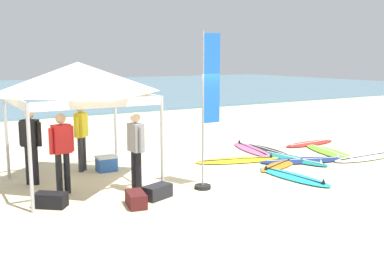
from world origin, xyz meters
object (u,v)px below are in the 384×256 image
surfboard_orange (279,165)px  cooler_box (107,164)px  surfboard_cyan (293,177)px  surfboard_teal (293,159)px  surfboard_red (310,143)px  person_yellow (81,132)px  surfboard_lime (330,152)px  gear_bag_on_sand (136,199)px  person_red (62,148)px  person_black (31,142)px  gear_bag_by_pole (51,200)px  gear_bag_near_tent (157,192)px  canopy_tent (78,79)px  surfboard_white (368,157)px  person_grey (136,146)px  surfboard_black (267,150)px  surfboard_yellow (238,160)px  surfboard_navy (304,160)px  surfboard_pink (252,149)px  banner_flag (207,117)px

surfboard_orange → cooler_box: 4.50m
surfboard_cyan → surfboard_teal: (1.34, 1.42, -0.00)m
surfboard_red → surfboard_teal: same height
person_yellow → surfboard_lime: bearing=-14.2°
surfboard_lime → gear_bag_on_sand: (-6.93, -1.42, 0.10)m
surfboard_teal → person_red: bearing=178.8°
surfboard_cyan → person_red: 5.35m
person_black → gear_bag_by_pole: (-0.03, -1.79, -0.85)m
gear_bag_near_tent → canopy_tent: bearing=119.6°
person_yellow → surfboard_red: bearing=-3.5°
surfboard_red → canopy_tent: bearing=-174.7°
surfboard_white → person_grey: (-6.99, 0.42, 0.95)m
canopy_tent → surfboard_black: (5.96, 0.66, -2.35)m
person_red → surfboard_yellow: bearing=5.9°
canopy_tent → surfboard_navy: (5.93, -0.94, -2.35)m
surfboard_pink → surfboard_teal: (0.20, -1.61, -0.00)m
surfboard_black → surfboard_orange: same height
person_red → surfboard_black: bearing=10.2°
person_red → surfboard_orange: bearing=-5.2°
surfboard_red → surfboard_cyan: bearing=-140.4°
surfboard_orange → person_black: person_black is taller
gear_bag_by_pole → surfboard_lime: bearing=4.3°
canopy_tent → person_red: size_ratio=1.65×
surfboard_pink → person_grey: person_grey is taller
surfboard_yellow → person_grey: size_ratio=1.46×
surfboard_white → surfboard_teal: bearing=155.6°
person_black → banner_flag: banner_flag is taller
canopy_tent → person_grey: bearing=-53.4°
person_red → banner_flag: (2.83, -1.17, 0.59)m
surfboard_navy → cooler_box: size_ratio=5.26×
surfboard_yellow → gear_bag_by_pole: bearing=-167.3°
person_black → gear_bag_near_tent: size_ratio=2.85×
canopy_tent → surfboard_black: bearing=6.4°
surfboard_navy → surfboard_black: (0.03, 1.61, 0.00)m
canopy_tent → person_black: bearing=149.2°
gear_bag_near_tent → banner_flag: bearing=4.4°
surfboard_teal → gear_bag_near_tent: (-4.82, -1.14, 0.10)m
surfboard_red → person_grey: (-7.01, -1.86, 0.95)m
surfboard_lime → surfboard_yellow: bearing=168.9°
surfboard_pink → cooler_box: (-4.74, -0.13, 0.16)m
banner_flag → surfboard_lime: bearing=12.1°
surfboard_yellow → surfboard_teal: bearing=-23.7°
person_black → gear_bag_near_tent: 3.19m
surfboard_navy → person_yellow: (-5.56, 2.13, 0.95)m
surfboard_white → gear_bag_by_pole: gear_bag_by_pole is taller
surfboard_black → person_grey: person_grey is taller
surfboard_white → surfboard_navy: bearing=162.4°
person_red → cooler_box: person_red is taller
canopy_tent → surfboard_pink: bearing=9.8°
person_red → gear_bag_near_tent: 2.19m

